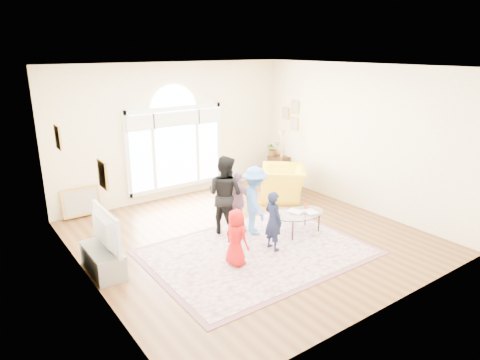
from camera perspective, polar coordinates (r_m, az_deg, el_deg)
ground at (r=8.37m, az=1.25°, el=-7.57°), size 6.00×6.00×0.00m
room_shell at (r=10.20m, az=-8.27°, el=6.10°), size 6.00×6.00×6.00m
area_rug at (r=7.77m, az=2.32°, el=-9.57°), size 3.60×2.60×0.02m
rug_border at (r=7.78m, az=2.32°, el=-9.60°), size 3.80×2.80×0.01m
tv_console at (r=7.41m, az=-17.82°, el=-10.17°), size 0.45×1.00×0.42m
television at (r=7.19m, az=-18.16°, el=-6.36°), size 0.17×1.13×0.65m
coffee_table at (r=8.46m, az=7.96°, el=-4.52°), size 1.08×0.71×0.54m
armchair at (r=10.38m, az=5.80°, el=-0.37°), size 1.55×1.56×0.77m
side_cabinet at (r=11.65m, az=5.17°, el=1.46°), size 0.40×0.50×0.70m
floor_lamp at (r=10.94m, az=5.60°, el=5.44°), size 0.30×0.30×1.51m
plant_pedestal at (r=11.71m, az=4.36°, el=1.58°), size 0.20×0.20×0.70m
potted_plant at (r=11.58m, az=4.43°, el=4.21°), size 0.38×0.33×0.40m
leaning_picture at (r=9.89m, az=-20.23°, el=-4.66°), size 0.80×0.14×0.62m
child_red at (r=7.14m, az=-0.52°, el=-7.69°), size 0.40×0.53×0.98m
child_navy at (r=7.66m, az=4.45°, el=-5.44°), size 0.28×0.41×1.09m
child_black at (r=8.26m, az=-2.00°, el=-1.97°), size 0.83×0.92×1.55m
child_pink at (r=8.48m, az=-0.30°, el=-2.74°), size 0.55×0.75×1.19m
child_blue at (r=8.25m, az=2.01°, el=-2.77°), size 0.79×0.99×1.34m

